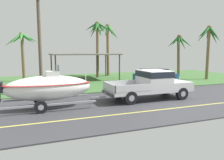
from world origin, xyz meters
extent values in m
cube|color=#38383D|center=(0.00, 0.00, -0.03)|extent=(36.00, 8.00, 0.06)
cube|color=#3D6633|center=(0.00, 11.00, 0.00)|extent=(36.00, 14.00, 0.11)
cube|color=#DBCC4C|center=(0.00, -1.80, 0.00)|extent=(34.20, 0.12, 0.01)
cube|color=silver|center=(-0.68, 0.77, 0.63)|extent=(5.61, 2.10, 0.22)
cube|color=silver|center=(1.34, 0.77, 0.93)|extent=(1.57, 2.10, 0.38)
cube|color=silver|center=(-0.28, 0.77, 1.32)|extent=(1.68, 2.10, 1.15)
cube|color=black|center=(-0.28, 0.77, 1.66)|extent=(1.70, 2.12, 0.38)
cube|color=gray|center=(-2.30, 0.77, 0.76)|extent=(2.36, 2.10, 0.04)
cube|color=silver|center=(-2.30, 1.78, 0.96)|extent=(2.36, 0.08, 0.45)
cube|color=silver|center=(-2.30, -0.24, 0.96)|extent=(2.36, 0.08, 0.45)
cube|color=silver|center=(-3.44, 0.77, 0.96)|extent=(0.08, 2.10, 0.45)
cube|color=#333338|center=(-3.54, 0.77, 0.57)|extent=(0.12, 1.89, 0.16)
sphere|color=#B2B2B7|center=(-3.66, 0.77, 0.62)|extent=(0.10, 0.10, 0.10)
cylinder|color=black|center=(1.26, 1.70, 0.40)|extent=(0.80, 0.28, 0.80)
cylinder|color=#9E9EA3|center=(1.26, 1.70, 0.40)|extent=(0.36, 0.29, 0.36)
cylinder|color=black|center=(1.26, -0.17, 0.40)|extent=(0.80, 0.28, 0.80)
cylinder|color=#9E9EA3|center=(1.26, -0.17, 0.40)|extent=(0.36, 0.29, 0.36)
cylinder|color=black|center=(-2.42, 1.70, 0.40)|extent=(0.80, 0.28, 0.80)
cylinder|color=#9E9EA3|center=(-2.42, 1.70, 0.40)|extent=(0.36, 0.29, 0.36)
cylinder|color=black|center=(-2.42, -0.17, 0.40)|extent=(0.80, 0.28, 0.80)
cylinder|color=#9E9EA3|center=(-2.42, -0.17, 0.40)|extent=(0.36, 0.29, 0.36)
cube|color=gray|center=(-4.11, 0.77, 0.38)|extent=(0.90, 0.10, 0.08)
cube|color=gray|center=(-6.99, 1.68, 0.38)|extent=(4.86, 0.12, 0.10)
cube|color=gray|center=(-6.99, -0.15, 0.38)|extent=(4.86, 0.12, 0.10)
cylinder|color=black|center=(-7.48, 1.74, 0.32)|extent=(0.64, 0.22, 0.64)
cylinder|color=#9E9EA3|center=(-7.48, 1.74, 0.32)|extent=(0.29, 0.23, 0.29)
cylinder|color=black|center=(-7.48, -0.21, 0.32)|extent=(0.64, 0.22, 0.64)
cylinder|color=#9E9EA3|center=(-7.48, -0.21, 0.32)|extent=(0.29, 0.23, 0.29)
ellipsoid|color=white|center=(-6.99, 0.77, 1.12)|extent=(4.66, 1.70, 1.38)
ellipsoid|color=#B22626|center=(-6.99, 0.77, 1.36)|extent=(4.76, 1.73, 0.12)
cube|color=silver|center=(-6.76, 0.77, 1.72)|extent=(0.70, 0.60, 0.65)
cube|color=slate|center=(-6.46, 0.77, 2.19)|extent=(0.06, 0.56, 0.36)
cylinder|color=silver|center=(-4.89, 0.77, 1.64)|extent=(0.04, 0.04, 0.50)
cube|color=#234C89|center=(4.18, 7.63, 0.53)|extent=(4.36, 1.90, 0.70)
cube|color=black|center=(3.96, 7.63, 1.13)|extent=(2.44, 1.74, 0.50)
cylinder|color=black|center=(5.66, 8.49, 0.33)|extent=(0.66, 0.22, 0.66)
cylinder|color=#9E9EA3|center=(5.66, 8.49, 0.33)|extent=(0.30, 0.23, 0.30)
cylinder|color=black|center=(5.66, 6.77, 0.33)|extent=(0.66, 0.22, 0.66)
cylinder|color=#9E9EA3|center=(5.66, 6.77, 0.33)|extent=(0.30, 0.23, 0.30)
cylinder|color=black|center=(2.69, 8.49, 0.33)|extent=(0.66, 0.22, 0.66)
cylinder|color=#9E9EA3|center=(2.69, 8.49, 0.33)|extent=(0.30, 0.23, 0.30)
cylinder|color=black|center=(2.69, 6.77, 0.33)|extent=(0.66, 0.22, 0.66)
cylinder|color=#9E9EA3|center=(2.69, 6.77, 0.33)|extent=(0.30, 0.23, 0.30)
cylinder|color=#4C4238|center=(1.00, 14.19, 1.38)|extent=(0.14, 0.14, 2.77)
cylinder|color=#4C4238|center=(1.00, 9.71, 1.38)|extent=(0.14, 0.14, 2.77)
cylinder|color=#4C4238|center=(-5.64, 14.19, 1.38)|extent=(0.14, 0.14, 2.77)
cylinder|color=#4C4238|center=(-5.64, 9.71, 1.38)|extent=(0.14, 0.14, 2.77)
cube|color=#6B665B|center=(-2.32, 11.95, 2.84)|extent=(7.14, 4.98, 0.14)
cylinder|color=brown|center=(9.58, 11.01, 2.48)|extent=(0.36, 0.64, 4.98)
cone|color=#286028|center=(10.37, 10.99, 4.44)|extent=(1.76, 0.37, 1.32)
cone|color=#286028|center=(10.12, 11.61, 4.58)|extent=(1.49, 1.60, 1.14)
cone|color=#286028|center=(9.58, 11.59, 4.53)|extent=(0.38, 1.39, 1.17)
cone|color=#286028|center=(9.08, 11.48, 4.34)|extent=(1.43, 1.36, 1.51)
cone|color=#286028|center=(8.91, 10.90, 4.37)|extent=(1.59, 0.54, 1.42)
cone|color=#286028|center=(9.25, 10.62, 4.37)|extent=(1.10, 1.19, 1.42)
cone|color=#286028|center=(9.58, 10.38, 4.16)|extent=(0.39, 1.58, 1.86)
cone|color=#286028|center=(10.10, 10.47, 4.34)|extent=(1.43, 1.47, 1.52)
sphere|color=brown|center=(9.58, 11.01, 4.97)|extent=(0.57, 0.57, 0.57)
cylinder|color=brown|center=(-8.57, 12.66, 2.45)|extent=(0.30, 0.54, 4.90)
cone|color=#387A38|center=(-7.81, 12.75, 4.51)|extent=(1.74, 0.56, 1.09)
cone|color=#387A38|center=(-8.12, 13.27, 4.50)|extent=(1.25, 1.54, 1.08)
cone|color=#387A38|center=(-8.51, 13.17, 4.26)|extent=(0.52, 1.35, 1.49)
cone|color=#387A38|center=(-9.06, 13.16, 4.46)|extent=(1.40, 1.44, 1.22)
cone|color=#387A38|center=(-9.43, 12.62, 4.26)|extent=(1.90, 0.36, 1.51)
cone|color=#387A38|center=(-9.10, 12.11, 4.40)|extent=(1.41, 1.46, 1.26)
cone|color=#387A38|center=(-8.64, 11.77, 4.41)|extent=(0.52, 1.97, 1.30)
cone|color=#387A38|center=(-7.99, 12.13, 4.44)|extent=(1.61, 1.51, 1.27)
sphere|color=brown|center=(-8.57, 12.66, 4.89)|extent=(0.47, 0.47, 0.47)
cylinder|color=brown|center=(-0.38, 13.20, 3.20)|extent=(0.32, 0.39, 6.40)
cone|color=#286028|center=(0.09, 13.18, 5.87)|extent=(1.20, 0.39, 1.26)
cone|color=#286028|center=(0.03, 13.68, 5.72)|extent=(1.28, 1.40, 1.59)
cone|color=#286028|center=(-0.20, 13.85, 6.05)|extent=(0.69, 1.52, 0.97)
cone|color=#286028|center=(-0.65, 13.78, 5.58)|extent=(0.93, 1.52, 1.82)
cone|color=#286028|center=(-1.01, 13.57, 6.01)|extent=(1.55, 1.10, 1.05)
cone|color=#286028|center=(-0.94, 12.98, 5.73)|extent=(1.48, 0.83, 1.56)
cone|color=#286028|center=(-0.69, 12.59, 5.82)|extent=(1.12, 1.66, 1.47)
cone|color=#286028|center=(-0.39, 12.48, 5.57)|extent=(0.42, 1.74, 1.90)
cone|color=#286028|center=(0.23, 12.65, 5.97)|extent=(1.61, 1.52, 1.20)
sphere|color=brown|center=(-0.38, 13.20, 6.39)|extent=(0.52, 0.52, 0.52)
cylinder|color=brown|center=(1.51, 14.83, 3.18)|extent=(0.36, 0.56, 6.37)
cone|color=#387A38|center=(2.18, 14.96, 5.62)|extent=(1.63, 0.60, 1.69)
cone|color=#387A38|center=(2.06, 15.17, 5.73)|extent=(1.48, 1.10, 1.51)
cone|color=#387A38|center=(1.54, 15.46, 5.72)|extent=(0.48, 1.56, 1.57)
cone|color=#387A38|center=(1.03, 15.38, 6.00)|extent=(1.36, 1.47, 1.07)
cone|color=#387A38|center=(0.95, 15.10, 5.98)|extent=(1.51, 1.02, 1.12)
cone|color=#387A38|center=(0.83, 14.45, 5.89)|extent=(1.73, 1.19, 1.28)
cone|color=#387A38|center=(1.29, 14.45, 5.79)|extent=(0.92, 1.20, 1.38)
cone|color=#387A38|center=(1.62, 14.21, 5.86)|extent=(0.64, 1.55, 1.30)
cone|color=#387A38|center=(2.01, 14.31, 5.54)|extent=(1.52, 1.57, 1.93)
sphere|color=brown|center=(1.51, 14.83, 6.36)|extent=(0.57, 0.57, 0.57)
cylinder|color=brown|center=(10.59, 7.26, 2.87)|extent=(0.32, 0.34, 5.74)
cone|color=#286028|center=(11.23, 7.28, 4.86)|extent=(1.60, 0.44, 1.97)
cone|color=#286028|center=(10.82, 7.65, 5.15)|extent=(0.95, 1.25, 1.41)
cone|color=#286028|center=(10.50, 8.01, 5.00)|extent=(0.56, 1.80, 1.73)
cone|color=#286028|center=(10.07, 7.51, 5.19)|extent=(1.45, 0.96, 1.38)
cone|color=#286028|center=(9.73, 6.85, 5.19)|extent=(1.99, 1.16, 1.35)
cone|color=#286028|center=(10.44, 6.53, 5.23)|extent=(0.63, 1.68, 1.27)
cone|color=#286028|center=(11.00, 6.87, 4.99)|extent=(1.35, 1.32, 1.74)
sphere|color=brown|center=(10.59, 7.26, 5.74)|extent=(0.52, 0.52, 0.52)
cylinder|color=brown|center=(-7.19, 4.90, 3.60)|extent=(0.24, 0.24, 7.20)
cube|color=brown|center=(-7.19, 4.90, 6.60)|extent=(0.10, 1.80, 0.12)
camera|label=1|loc=(-7.86, -11.40, 3.09)|focal=34.46mm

